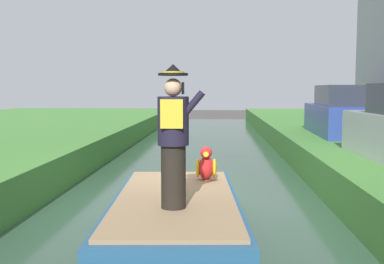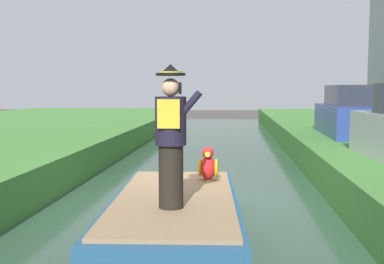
{
  "view_description": "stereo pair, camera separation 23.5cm",
  "coord_description": "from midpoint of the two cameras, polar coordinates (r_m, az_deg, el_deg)",
  "views": [
    {
      "loc": [
        0.59,
        -8.39,
        2.25
      ],
      "look_at": [
        0.22,
        -1.64,
        1.61
      ],
      "focal_mm": 42.96,
      "sensor_mm": 36.0,
      "label": 1
    },
    {
      "loc": [
        0.82,
        -8.38,
        2.25
      ],
      "look_at": [
        0.22,
        -1.64,
        1.61
      ],
      "focal_mm": 42.96,
      "sensor_mm": 36.0,
      "label": 2
    }
  ],
  "objects": [
    {
      "name": "canal_water",
      "position": [
        8.7,
        -1.66,
        -9.25
      ],
      "size": [
        5.23,
        48.0,
        0.1
      ],
      "primitive_type": "cube",
      "color": "#33513D",
      "rests_on": "ground"
    },
    {
      "name": "boat",
      "position": [
        6.75,
        -3.05,
        -10.49
      ],
      "size": [
        2.04,
        4.3,
        0.61
      ],
      "color": "#23517A",
      "rests_on": "canal_water"
    },
    {
      "name": "parked_car_blue",
      "position": [
        14.68,
        17.86,
        2.15
      ],
      "size": [
        1.82,
        4.05,
        1.5
      ],
      "color": "#2D4293",
      "rests_on": "grass_bank_far"
    },
    {
      "name": "ground_plane",
      "position": [
        8.71,
        -1.66,
        -9.57
      ],
      "size": [
        80.0,
        80.0,
        0.0
      ],
      "primitive_type": "plane",
      "color": "#4C4742"
    },
    {
      "name": "person_pirate",
      "position": [
        5.88,
        -3.45,
        -0.61
      ],
      "size": [
        0.61,
        0.42,
        1.85
      ],
      "rotation": [
        0.0,
        0.0,
        -0.1
      ],
      "color": "black",
      "rests_on": "boat"
    },
    {
      "name": "parrot_plush",
      "position": [
        7.79,
        0.9,
        -4.17
      ],
      "size": [
        0.36,
        0.35,
        0.57
      ],
      "color": "red",
      "rests_on": "boat"
    }
  ]
}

